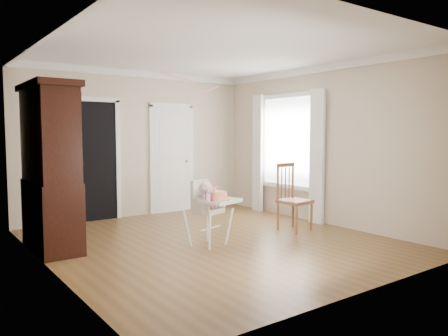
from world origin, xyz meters
TOP-DOWN VIEW (x-y plane):
  - floor at (0.00, 0.00)m, footprint 5.00×5.00m
  - ceiling at (0.00, 0.00)m, footprint 5.00×5.00m
  - wall_back at (0.00, 2.50)m, footprint 4.50×0.00m
  - wall_left at (-2.25, 0.00)m, footprint 0.00×5.00m
  - wall_right at (2.25, 0.00)m, footprint 0.00×5.00m
  - crown_molding at (0.00, 0.00)m, footprint 4.50×5.00m
  - doorway at (-0.90, 2.48)m, footprint 1.06×0.05m
  - closet_door at (0.70, 2.48)m, footprint 0.96×0.09m
  - window_right at (2.18, 0.80)m, footprint 0.13×1.84m
  - high_chair at (-0.19, -0.14)m, footprint 0.68×0.77m
  - baby at (-0.19, -0.12)m, footprint 0.29×0.21m
  - cake at (-0.16, -0.34)m, footprint 0.28×0.28m
  - sippy_cup at (-0.33, -0.32)m, footprint 0.08×0.08m
  - china_cabinet at (-1.99, 0.93)m, footprint 0.58×1.30m
  - dining_chair at (1.44, -0.14)m, footprint 0.48×0.48m
  - streamer at (-0.59, -0.03)m, footprint 0.39×0.34m

SIDE VIEW (x-z plane):
  - floor at x=0.00m, z-range 0.00..0.00m
  - dining_chair at x=1.44m, z-range -0.04..1.04m
  - high_chair at x=-0.19m, z-range 0.11..1.03m
  - baby at x=-0.19m, z-range 0.50..0.88m
  - cake at x=-0.16m, z-range 0.64..0.77m
  - sippy_cup at x=-0.33m, z-range 0.63..0.82m
  - closet_door at x=0.70m, z-range -0.04..2.09m
  - china_cabinet at x=-1.99m, z-range 0.00..2.20m
  - doorway at x=-0.90m, z-range 0.00..2.22m
  - window_right at x=2.18m, z-range 0.14..2.44m
  - wall_back at x=0.00m, z-range -0.90..3.60m
  - wall_left at x=-2.25m, z-range -1.15..3.85m
  - wall_right at x=2.25m, z-range -1.15..3.85m
  - streamer at x=-0.59m, z-range 2.20..2.35m
  - crown_molding at x=0.00m, z-range 2.58..2.70m
  - ceiling at x=0.00m, z-range 2.70..2.70m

